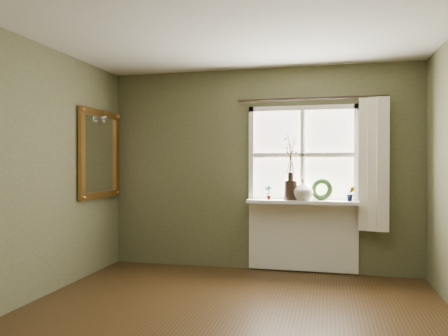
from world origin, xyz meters
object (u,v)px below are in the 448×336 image
at_px(cream_vase, 303,190).
at_px(gilt_mirror, 100,154).
at_px(dark_jug, 291,190).
at_px(wreath, 322,192).

relative_size(cream_vase, gilt_mirror, 0.23).
xyz_separation_m(dark_jug, wreath, (0.38, 0.04, -0.02)).
relative_size(cream_vase, wreath, 0.96).
bearing_deg(dark_jug, wreath, 6.06).
relative_size(dark_jug, gilt_mirror, 0.22).
bearing_deg(dark_jug, cream_vase, 0.00).
bearing_deg(wreath, cream_vase, -151.37).
bearing_deg(wreath, dark_jug, -155.29).
height_order(dark_jug, wreath, wreath).
xyz_separation_m(wreath, gilt_mirror, (-2.75, -0.47, 0.47)).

